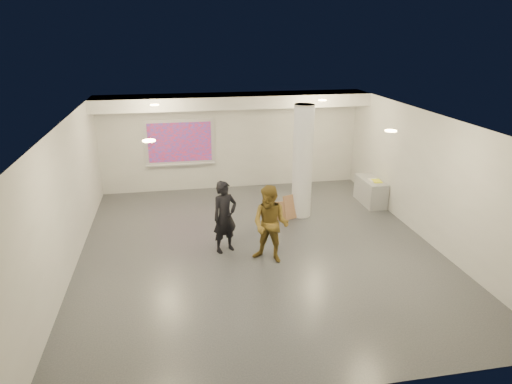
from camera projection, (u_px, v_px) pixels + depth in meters
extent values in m
cube|color=#36393E|center=(259.00, 249.00, 10.48)|extent=(8.00, 9.00, 0.01)
cube|color=white|center=(260.00, 119.00, 9.48)|extent=(8.00, 9.00, 0.01)
cube|color=beige|center=(232.00, 141.00, 14.15)|extent=(8.00, 0.01, 3.00)
cube|color=beige|center=(326.00, 300.00, 5.81)|extent=(8.00, 0.01, 3.00)
cube|color=beige|center=(67.00, 199.00, 9.29)|extent=(0.01, 9.00, 3.00)
cube|color=beige|center=(427.00, 177.00, 10.67)|extent=(0.01, 9.00, 3.00)
cube|color=silver|center=(234.00, 101.00, 13.20)|extent=(8.00, 1.10, 0.36)
cylinder|color=#FFD985|center=(155.00, 105.00, 11.42)|extent=(0.22, 0.22, 0.02)
cylinder|color=#FFD985|center=(322.00, 100.00, 12.18)|extent=(0.22, 0.22, 0.02)
cylinder|color=#FFD985|center=(149.00, 141.00, 7.72)|extent=(0.22, 0.22, 0.02)
cylinder|color=#FFD985|center=(391.00, 131.00, 8.47)|extent=(0.22, 0.22, 0.02)
cylinder|color=silver|center=(303.00, 162.00, 11.91)|extent=(0.52, 0.52, 3.00)
cube|color=silver|center=(180.00, 142.00, 13.82)|extent=(2.10, 0.06, 1.40)
cube|color=#0542B2|center=(180.00, 142.00, 13.78)|extent=(1.90, 0.01, 1.20)
cube|color=silver|center=(181.00, 165.00, 14.00)|extent=(2.10, 0.08, 0.04)
cube|color=#939598|center=(371.00, 191.00, 13.14)|extent=(0.52, 1.24, 0.72)
cube|color=white|center=(374.00, 180.00, 12.91)|extent=(0.28, 0.34, 0.02)
cube|color=#F3F625|center=(377.00, 181.00, 12.83)|extent=(0.25, 0.33, 0.03)
cube|color=#976A47|center=(293.00, 206.00, 12.15)|extent=(0.63, 0.43, 0.63)
cube|color=#976A47|center=(280.00, 211.00, 12.04)|extent=(0.45, 0.14, 0.49)
imported|color=black|center=(225.00, 217.00, 10.14)|extent=(0.71, 0.61, 1.65)
imported|color=olive|center=(271.00, 224.00, 9.68)|extent=(1.04, 0.99, 1.70)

